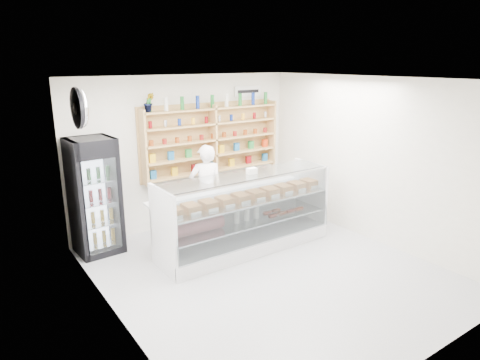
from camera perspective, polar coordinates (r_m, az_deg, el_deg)
room at (r=6.04m, az=3.92°, el=-0.13°), size 5.00×5.00×5.00m
display_counter at (r=7.14m, az=0.58°, el=-6.44°), size 2.96×0.89×1.29m
shop_worker at (r=7.64m, az=-4.54°, el=-1.31°), size 0.69×0.55×1.64m
drinks_cooler at (r=7.21m, az=-18.81°, el=-2.06°), size 0.72×0.70×1.89m
wall_shelving at (r=8.16m, az=-3.61°, el=5.41°), size 2.84×0.28×1.33m
potted_plant at (r=7.49m, az=-12.04°, el=10.09°), size 0.21×0.19×0.33m
security_mirror at (r=5.95m, az=-20.46°, el=8.99°), size 0.15×0.50×0.50m
wall_sign at (r=8.65m, az=1.04°, el=11.74°), size 0.62×0.03×0.20m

